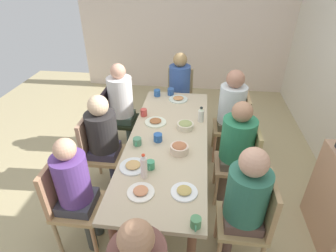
% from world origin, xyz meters
% --- Properties ---
extents(ground_plane, '(7.07, 7.07, 0.00)m').
position_xyz_m(ground_plane, '(0.00, 0.00, 0.00)').
color(ground_plane, tan).
extents(wall_left, '(0.12, 4.09, 2.60)m').
position_xyz_m(wall_left, '(-3.01, 0.00, 1.30)').
color(wall_left, beige).
rests_on(wall_left, ground_plane).
extents(dining_table, '(2.24, 0.81, 0.73)m').
position_xyz_m(dining_table, '(0.00, 0.00, 0.65)').
color(dining_table, '#C2AE8C').
rests_on(dining_table, ground_plane).
extents(chair_0, '(0.40, 0.40, 0.90)m').
position_xyz_m(chair_0, '(-0.75, 0.78, 0.51)').
color(chair_0, tan).
rests_on(chair_0, ground_plane).
extents(person_0, '(0.33, 0.33, 1.22)m').
position_xyz_m(person_0, '(-0.75, 0.70, 0.74)').
color(person_0, brown).
rests_on(person_0, ground_plane).
extents(chair_2, '(0.40, 0.40, 0.90)m').
position_xyz_m(chair_2, '(0.75, 0.78, 0.51)').
color(chair_2, tan).
rests_on(chair_2, ground_plane).
extents(person_2, '(0.33, 0.33, 1.20)m').
position_xyz_m(person_2, '(0.75, 0.69, 0.73)').
color(person_2, brown).
rests_on(person_2, ground_plane).
extents(chair_3, '(0.40, 0.40, 0.90)m').
position_xyz_m(chair_3, '(-0.75, -0.78, 0.51)').
color(chair_3, black).
rests_on(chair_3, ground_plane).
extents(person_3, '(0.31, 0.31, 1.24)m').
position_xyz_m(person_3, '(-0.75, -0.69, 0.74)').
color(person_3, '#3F3C41').
rests_on(person_3, ground_plane).
extents(chair_4, '(0.40, 0.40, 0.90)m').
position_xyz_m(chair_4, '(0.75, -0.78, 0.51)').
color(chair_4, tan).
rests_on(chair_4, ground_plane).
extents(person_4, '(0.30, 0.30, 1.16)m').
position_xyz_m(person_4, '(0.75, -0.69, 0.69)').
color(person_4, '#424949').
rests_on(person_4, ground_plane).
extents(chair_5, '(0.40, 0.40, 0.90)m').
position_xyz_m(chair_5, '(0.00, 0.78, 0.51)').
color(chair_5, tan).
rests_on(chair_5, ground_plane).
extents(person_5, '(0.34, 0.34, 1.19)m').
position_xyz_m(person_5, '(-0.00, 0.70, 0.72)').
color(person_5, brown).
rests_on(person_5, ground_plane).
extents(chair_6, '(0.40, 0.40, 0.90)m').
position_xyz_m(chair_6, '(0.00, -0.78, 0.51)').
color(chair_6, tan).
rests_on(chair_6, ground_plane).
extents(person_6, '(0.33, 0.33, 1.17)m').
position_xyz_m(person_6, '(0.00, -0.69, 0.71)').
color(person_6, '#253048').
rests_on(person_6, ground_plane).
extents(chair_7, '(0.40, 0.40, 0.90)m').
position_xyz_m(chair_7, '(-1.50, 0.00, 0.51)').
color(chair_7, tan).
rests_on(chair_7, ground_plane).
extents(person_7, '(0.31, 0.31, 1.19)m').
position_xyz_m(person_7, '(-1.41, 0.00, 0.72)').
color(person_7, '#383939').
rests_on(person_7, ground_plane).
extents(plate_0, '(0.22, 0.22, 0.04)m').
position_xyz_m(plate_0, '(0.79, -0.12, 0.74)').
color(plate_0, silver).
rests_on(plate_0, dining_table).
extents(plate_1, '(0.25, 0.25, 0.04)m').
position_xyz_m(plate_1, '(-0.90, 0.03, 0.74)').
color(plate_1, silver).
rests_on(plate_1, dining_table).
extents(plate_2, '(0.22, 0.22, 0.04)m').
position_xyz_m(plate_2, '(0.74, 0.22, 0.74)').
color(plate_2, white).
rests_on(plate_2, dining_table).
extents(plate_3, '(0.24, 0.24, 0.04)m').
position_xyz_m(plate_3, '(-0.29, -0.18, 0.74)').
color(plate_3, silver).
rests_on(plate_3, dining_table).
extents(plate_4, '(0.25, 0.25, 0.04)m').
position_xyz_m(plate_4, '(0.49, -0.25, 0.74)').
color(plate_4, silver).
rests_on(plate_4, dining_table).
extents(bowl_0, '(0.18, 0.18, 0.08)m').
position_xyz_m(bowl_0, '(-0.22, 0.16, 0.77)').
color(bowl_0, beige).
rests_on(bowl_0, dining_table).
extents(bowl_1, '(0.17, 0.17, 0.10)m').
position_xyz_m(bowl_1, '(0.22, 0.14, 0.77)').
color(bowl_1, beige).
rests_on(bowl_1, dining_table).
extents(cup_0, '(0.11, 0.08, 0.08)m').
position_xyz_m(cup_0, '(-0.44, -0.34, 0.77)').
color(cup_0, '#C8493F').
rests_on(cup_0, dining_table).
extents(cup_1, '(0.12, 0.08, 0.08)m').
position_xyz_m(cup_1, '(0.15, -0.29, 0.76)').
color(cup_1, '#518A66').
rests_on(cup_1, dining_table).
extents(cup_2, '(0.12, 0.09, 0.09)m').
position_xyz_m(cup_2, '(-1.04, -0.09, 0.77)').
color(cup_2, '#325695').
rests_on(cup_2, dining_table).
extents(cup_3, '(0.11, 0.08, 0.08)m').
position_xyz_m(cup_3, '(1.05, 0.32, 0.76)').
color(cup_3, '#4F8D5B').
rests_on(cup_3, dining_table).
extents(cup_4, '(0.12, 0.09, 0.09)m').
position_xyz_m(cup_4, '(-0.99, -0.27, 0.77)').
color(cup_4, '#2B5CA0').
rests_on(cup_4, dining_table).
extents(cup_5, '(0.12, 0.09, 0.08)m').
position_xyz_m(cup_5, '(0.06, -0.10, 0.77)').
color(cup_5, '#2A59A2').
rests_on(cup_5, dining_table).
extents(cup_6, '(0.11, 0.07, 0.08)m').
position_xyz_m(cup_6, '(0.49, -0.10, 0.76)').
color(cup_6, '#3F9668').
rests_on(cup_6, dining_table).
extents(bottle_0, '(0.07, 0.07, 0.18)m').
position_xyz_m(bottle_0, '(-0.39, 0.33, 0.81)').
color(bottle_0, silver).
rests_on(bottle_0, dining_table).
extents(bottle_1, '(0.06, 0.06, 0.24)m').
position_xyz_m(bottle_1, '(0.60, -0.13, 0.84)').
color(bottle_1, silver).
rests_on(bottle_1, dining_table).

